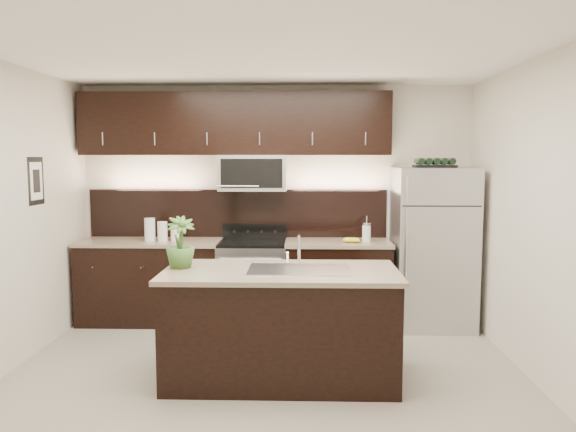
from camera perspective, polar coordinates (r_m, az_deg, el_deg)
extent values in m
plane|color=gray|center=(4.93, -2.38, -16.38)|extent=(4.50, 4.50, 0.00)
cube|color=beige|center=(6.58, -1.21, 1.40)|extent=(4.50, 0.02, 2.70)
cube|color=beige|center=(2.62, -5.57, -5.62)|extent=(4.50, 0.02, 2.70)
cube|color=beige|center=(4.97, 24.41, -0.63)|extent=(0.02, 4.00, 2.70)
cube|color=white|center=(4.63, -2.53, 16.22)|extent=(4.50, 4.00, 0.02)
cube|color=black|center=(5.89, -24.20, 3.26)|extent=(0.01, 0.32, 0.46)
cube|color=white|center=(5.89, -24.18, 3.26)|extent=(0.00, 0.24, 0.36)
cube|color=black|center=(6.63, -13.72, -6.60)|extent=(1.57, 0.62, 0.90)
cube|color=black|center=(6.41, 5.06, -6.89)|extent=(1.16, 0.62, 0.90)
cube|color=#B2B2B7|center=(6.43, -3.58, -6.85)|extent=(0.76, 0.62, 0.90)
cube|color=black|center=(6.34, -3.60, -2.74)|extent=(0.76, 0.60, 0.03)
cube|color=#BDA78E|center=(6.55, -13.82, -2.58)|extent=(1.59, 0.65, 0.04)
cube|color=#BDA78E|center=(6.32, 5.10, -2.73)|extent=(1.18, 0.65, 0.04)
cube|color=black|center=(6.61, -5.16, 0.27)|extent=(3.49, 0.02, 0.56)
cube|color=#B2B2B7|center=(6.38, -3.56, 4.39)|extent=(0.76, 0.40, 0.40)
cube|color=black|center=(6.44, -5.40, 9.29)|extent=(3.49, 0.33, 0.70)
cube|color=black|center=(4.83, -0.72, -11.20)|extent=(1.90, 0.90, 0.90)
cube|color=#BDA78E|center=(4.71, -0.73, -5.73)|extent=(1.96, 0.96, 0.04)
cube|color=silver|center=(4.70, 1.11, -5.43)|extent=(0.84, 0.50, 0.01)
cylinder|color=silver|center=(4.89, 1.13, -3.63)|extent=(0.03, 0.03, 0.24)
cylinder|color=silver|center=(4.79, 1.13, -2.00)|extent=(0.02, 0.14, 0.02)
cylinder|color=silver|center=(4.73, 1.12, -2.72)|extent=(0.02, 0.02, 0.10)
cube|color=#B2B2B7|center=(6.42, 14.45, -3.12)|extent=(0.85, 0.77, 1.76)
cube|color=black|center=(6.34, 14.66, 4.91)|extent=(0.44, 0.27, 0.03)
cylinder|color=black|center=(6.31, 13.20, 5.41)|extent=(0.07, 0.25, 0.07)
cylinder|color=black|center=(6.32, 13.94, 5.39)|extent=(0.07, 0.25, 0.07)
cylinder|color=black|center=(6.34, 14.67, 5.37)|extent=(0.07, 0.25, 0.07)
cylinder|color=black|center=(6.36, 15.40, 5.36)|extent=(0.07, 0.25, 0.07)
cylinder|color=black|center=(6.38, 16.13, 5.34)|extent=(0.07, 0.25, 0.07)
imported|color=#396026|center=(4.84, -10.88, -2.64)|extent=(0.32, 0.32, 0.44)
cylinder|color=silver|center=(6.48, -13.86, -1.34)|extent=(0.12, 0.12, 0.26)
cylinder|color=white|center=(6.45, -12.63, -1.53)|extent=(0.11, 0.11, 0.22)
cylinder|color=white|center=(6.43, -11.39, -1.67)|extent=(0.10, 0.10, 0.18)
cylinder|color=silver|center=(6.29, 7.97, -1.77)|extent=(0.09, 0.09, 0.19)
cylinder|color=silver|center=(6.27, 7.99, -0.83)|extent=(0.10, 0.10, 0.02)
cylinder|color=silver|center=(6.27, 7.99, -0.41)|extent=(0.01, 0.01, 0.08)
ellipsoid|color=yellow|center=(6.24, 6.01, -2.40)|extent=(0.21, 0.18, 0.06)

